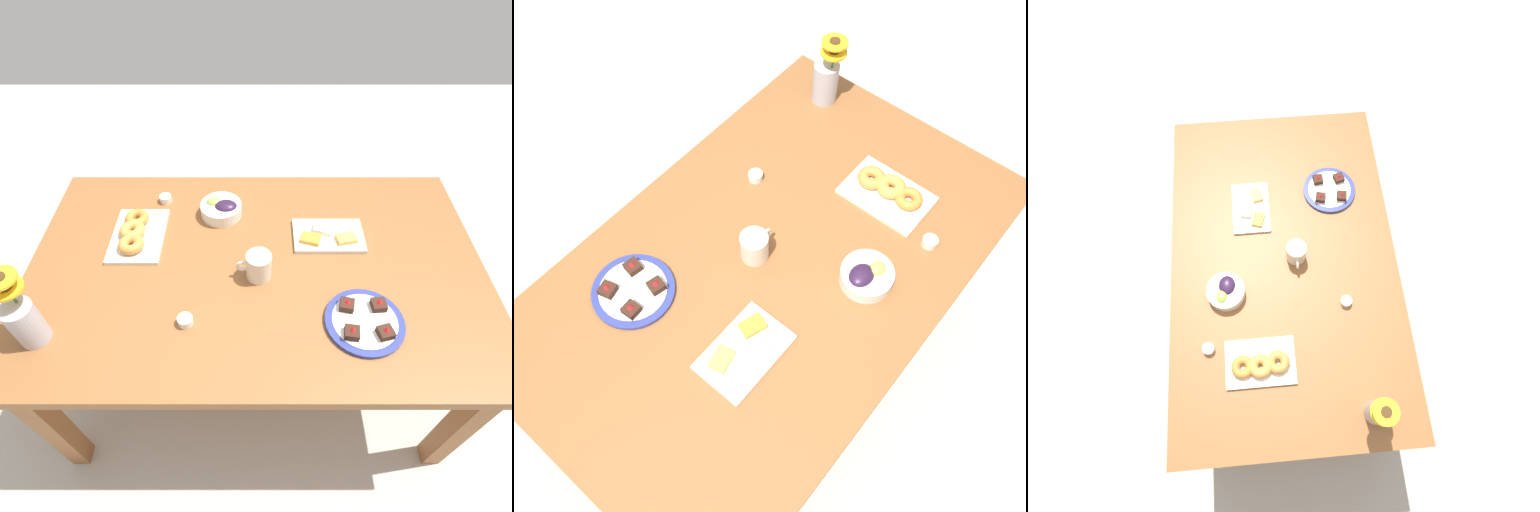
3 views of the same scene
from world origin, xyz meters
TOP-DOWN VIEW (x-y plane):
  - ground_plane at (0.00, 0.00)m, footprint 6.00×6.00m
  - dining_table at (0.00, 0.00)m, footprint 1.60×1.00m
  - coffee_mug at (-0.01, 0.05)m, footprint 0.12×0.09m
  - grape_bowl at (0.13, -0.26)m, footprint 0.16×0.16m
  - cheese_platter at (-0.27, -0.13)m, footprint 0.26×0.17m
  - croissant_platter at (0.45, -0.13)m, footprint 0.19×0.28m
  - jam_cup_honey at (0.37, -0.34)m, footprint 0.05×0.05m
  - jam_cup_berry at (0.22, 0.24)m, footprint 0.05×0.05m
  - dessert_plate at (-0.34, 0.25)m, footprint 0.25×0.25m
  - flower_vase at (0.66, 0.29)m, footprint 0.09×0.11m

SIDE VIEW (x-z plane):
  - ground_plane at x=0.00m, z-range 0.00..0.00m
  - dining_table at x=0.00m, z-range 0.28..1.02m
  - dessert_plate at x=-0.34m, z-range 0.72..0.78m
  - cheese_platter at x=-0.27m, z-range 0.73..0.77m
  - jam_cup_honey at x=0.37m, z-range 0.74..0.77m
  - jam_cup_berry at x=0.22m, z-range 0.74..0.77m
  - croissant_platter at x=0.45m, z-range 0.73..0.79m
  - grape_bowl at x=0.13m, z-range 0.74..0.80m
  - coffee_mug at x=-0.01m, z-range 0.74..0.84m
  - flower_vase at x=0.66m, z-range 0.70..0.97m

